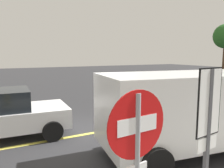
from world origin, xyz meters
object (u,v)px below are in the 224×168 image
(speed_limit_sign, at_px, (208,120))
(car_white_far_lane, at_px, (3,114))
(stop_sign, at_px, (137,157))
(white_van, at_px, (194,107))

(speed_limit_sign, height_order, car_white_far_lane, speed_limit_sign)
(stop_sign, bearing_deg, car_white_far_lane, 100.92)
(speed_limit_sign, bearing_deg, white_van, 45.52)
(white_van, bearing_deg, stop_sign, -145.89)
(car_white_far_lane, bearing_deg, speed_limit_sign, -66.31)
(white_van, relative_size, car_white_far_lane, 1.36)
(stop_sign, xyz_separation_m, car_white_far_lane, (-1.14, 5.90, -0.80))
(stop_sign, height_order, car_white_far_lane, stop_sign)
(white_van, height_order, car_white_far_lane, white_van)
(stop_sign, height_order, white_van, stop_sign)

